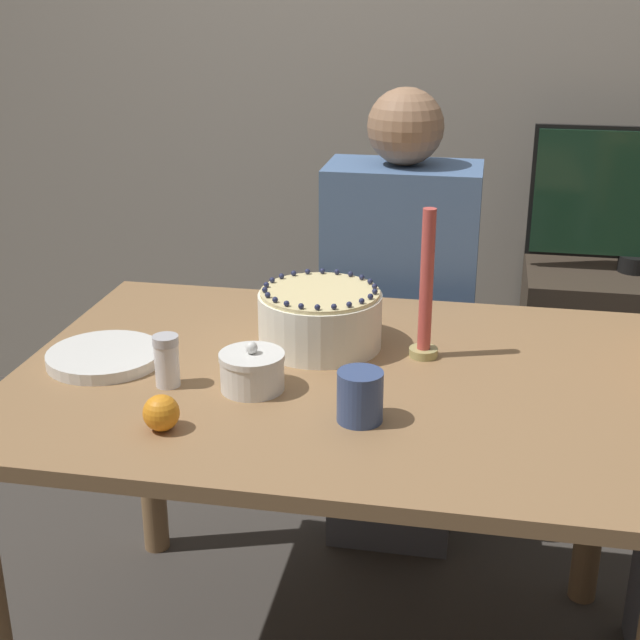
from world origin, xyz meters
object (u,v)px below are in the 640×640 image
at_px(candle, 426,297).
at_px(person_man_blue_shirt, 398,350).
at_px(cake, 320,318).
at_px(sugar_bowl, 252,371).
at_px(sugar_shaker, 167,361).

height_order(candle, person_man_blue_shirt, person_man_blue_shirt).
xyz_separation_m(cake, person_man_blue_shirt, (0.12, 0.53, -0.29)).
relative_size(candle, person_man_blue_shirt, 0.25).
height_order(cake, candle, candle).
relative_size(sugar_bowl, sugar_shaker, 1.22).
bearing_deg(person_man_blue_shirt, cake, 77.32).
xyz_separation_m(sugar_shaker, person_man_blue_shirt, (0.37, 0.78, -0.28)).
distance_m(cake, candle, 0.23).
height_order(sugar_bowl, candle, candle).
distance_m(sugar_shaker, person_man_blue_shirt, 0.91).
xyz_separation_m(cake, sugar_bowl, (-0.09, -0.24, -0.02)).
distance_m(cake, sugar_shaker, 0.36).
relative_size(sugar_shaker, person_man_blue_shirt, 0.08).
height_order(sugar_shaker, candle, candle).
xyz_separation_m(cake, sugar_shaker, (-0.25, -0.25, -0.01)).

